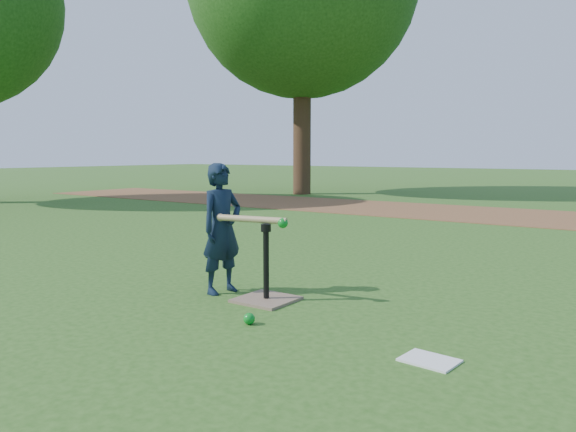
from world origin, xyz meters
The scene contains 7 objects.
ground centered at (0.00, 0.00, 0.00)m, with size 80.00×80.00×0.00m, color #285116.
dirt_strip centered at (0.00, 7.50, 0.01)m, with size 24.00×3.00×0.01m, color brown.
child centered at (-0.23, 0.14, 0.54)m, with size 0.40×0.26×1.08m, color black.
wiffle_ball_ground centered at (0.51, -0.43, 0.04)m, with size 0.08×0.08×0.08m, color #0B821F.
clipboard centered at (1.78, -0.38, 0.01)m, with size 0.30×0.23×0.01m, color white.
batting_tee centered at (0.24, 0.13, 0.11)m, with size 0.43×0.43×0.61m.
swing_action centered at (0.14, 0.12, 0.64)m, with size 0.64×0.15×0.09m.
Camera 1 is at (2.87, -3.32, 1.17)m, focal length 35.00 mm.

